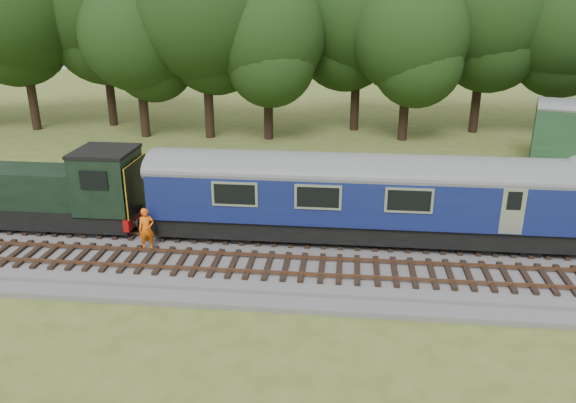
# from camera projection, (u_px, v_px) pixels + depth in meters

# --- Properties ---
(ground) EXTENTS (120.00, 120.00, 0.00)m
(ground) POSITION_uv_depth(u_px,v_px,m) (224.00, 255.00, 23.86)
(ground) COLOR #4A5820
(ground) RESTS_ON ground
(ballast) EXTENTS (70.00, 7.00, 0.35)m
(ballast) POSITION_uv_depth(u_px,v_px,m) (224.00, 251.00, 23.79)
(ballast) COLOR #4C4C4F
(ballast) RESTS_ON ground
(track_north) EXTENTS (67.20, 2.40, 0.21)m
(track_north) POSITION_uv_depth(u_px,v_px,m) (231.00, 233.00, 25.02)
(track_north) COLOR black
(track_north) RESTS_ON ballast
(track_south) EXTENTS (67.20, 2.40, 0.21)m
(track_south) POSITION_uv_depth(u_px,v_px,m) (215.00, 263.00, 22.22)
(track_south) COLOR black
(track_south) RESTS_ON ballast
(fence) EXTENTS (64.00, 0.12, 1.00)m
(fence) POSITION_uv_depth(u_px,v_px,m) (244.00, 216.00, 28.05)
(fence) COLOR #6B6054
(fence) RESTS_ON ground
(tree_line) EXTENTS (70.00, 8.00, 18.00)m
(tree_line) POSITION_uv_depth(u_px,v_px,m) (284.00, 134.00, 44.37)
(tree_line) COLOR black
(tree_line) RESTS_ON ground
(dmu_railcar) EXTENTS (18.05, 2.86, 3.88)m
(dmu_railcar) POSITION_uv_depth(u_px,v_px,m) (363.00, 191.00, 23.68)
(dmu_railcar) COLOR black
(dmu_railcar) RESTS_ON ground
(shunter_loco) EXTENTS (8.91, 2.60, 3.38)m
(shunter_loco) POSITION_uv_depth(u_px,v_px,m) (51.00, 193.00, 25.30)
(shunter_loco) COLOR black
(shunter_loco) RESTS_ON ground
(worker) EXTENTS (0.78, 0.68, 1.80)m
(worker) POSITION_uv_depth(u_px,v_px,m) (146.00, 229.00, 23.28)
(worker) COLOR #FF600D
(worker) RESTS_ON ballast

